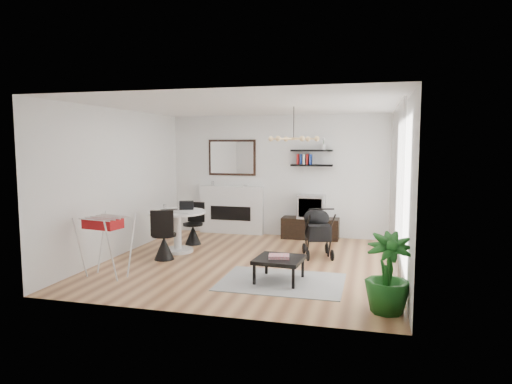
% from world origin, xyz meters
% --- Properties ---
extents(floor, '(5.00, 5.00, 0.00)m').
position_xyz_m(floor, '(0.00, 0.00, 0.00)').
color(floor, brown).
rests_on(floor, ground).
extents(ceiling, '(5.00, 5.00, 0.00)m').
position_xyz_m(ceiling, '(0.00, 0.00, 2.70)').
color(ceiling, white).
rests_on(ceiling, wall_back).
extents(wall_back, '(5.00, 0.00, 5.00)m').
position_xyz_m(wall_back, '(0.00, 2.50, 1.35)').
color(wall_back, white).
rests_on(wall_back, floor).
extents(wall_left, '(0.00, 5.00, 5.00)m').
position_xyz_m(wall_left, '(-2.50, 0.00, 1.35)').
color(wall_left, white).
rests_on(wall_left, floor).
extents(wall_right, '(0.00, 5.00, 5.00)m').
position_xyz_m(wall_right, '(2.50, 0.00, 1.35)').
color(wall_right, white).
rests_on(wall_right, floor).
extents(sheer_curtain, '(0.04, 3.60, 2.60)m').
position_xyz_m(sheer_curtain, '(2.40, 0.20, 1.35)').
color(sheer_curtain, white).
rests_on(sheer_curtain, wall_right).
extents(fireplace, '(1.50, 0.17, 2.16)m').
position_xyz_m(fireplace, '(-1.10, 2.42, 0.69)').
color(fireplace, white).
rests_on(fireplace, floor).
extents(shelf_lower, '(0.90, 0.25, 0.04)m').
position_xyz_m(shelf_lower, '(0.74, 2.37, 1.60)').
color(shelf_lower, black).
rests_on(shelf_lower, wall_back).
extents(shelf_upper, '(0.90, 0.25, 0.04)m').
position_xyz_m(shelf_upper, '(0.74, 2.37, 1.92)').
color(shelf_upper, black).
rests_on(shelf_upper, wall_back).
extents(pendant_lamp, '(0.90, 0.90, 0.10)m').
position_xyz_m(pendant_lamp, '(0.70, 0.30, 2.15)').
color(pendant_lamp, '#DFB575').
rests_on(pendant_lamp, ceiling).
extents(tv_console, '(1.23, 0.43, 0.46)m').
position_xyz_m(tv_console, '(0.74, 2.27, 0.23)').
color(tv_console, black).
rests_on(tv_console, floor).
extents(crt_tv, '(0.57, 0.50, 0.50)m').
position_xyz_m(crt_tv, '(0.76, 2.27, 0.71)').
color(crt_tv, '#B1B1B3').
rests_on(crt_tv, tv_console).
extents(dining_table, '(1.08, 1.08, 0.79)m').
position_xyz_m(dining_table, '(-1.55, 0.43, 0.52)').
color(dining_table, white).
rests_on(dining_table, floor).
extents(laptop, '(0.38, 0.34, 0.03)m').
position_xyz_m(laptop, '(-1.69, 0.38, 0.81)').
color(laptop, black).
rests_on(laptop, dining_table).
extents(black_bag, '(0.31, 0.25, 0.16)m').
position_xyz_m(black_bag, '(-1.46, 0.67, 0.87)').
color(black_bag, black).
rests_on(black_bag, dining_table).
extents(newspaper, '(0.37, 0.31, 0.01)m').
position_xyz_m(newspaper, '(-1.37, 0.30, 0.80)').
color(newspaper, silver).
rests_on(newspaper, dining_table).
extents(drinking_glass, '(0.06, 0.06, 0.10)m').
position_xyz_m(drinking_glass, '(-1.87, 0.55, 0.84)').
color(drinking_glass, white).
rests_on(drinking_glass, dining_table).
extents(chair_far, '(0.41, 0.41, 0.86)m').
position_xyz_m(chair_far, '(-1.52, 1.14, 0.27)').
color(chair_far, black).
rests_on(chair_far, floor).
extents(chair_near, '(0.48, 0.49, 0.92)m').
position_xyz_m(chair_near, '(-1.54, -0.19, 0.29)').
color(chair_near, black).
rests_on(chair_near, floor).
extents(drying_rack, '(0.73, 0.69, 0.96)m').
position_xyz_m(drying_rack, '(-1.93, -1.39, 0.50)').
color(drying_rack, white).
rests_on(drying_rack, floor).
extents(stroller, '(0.67, 0.87, 0.97)m').
position_xyz_m(stroller, '(1.08, 0.77, 0.41)').
color(stroller, black).
rests_on(stroller, floor).
extents(rug, '(1.83, 1.32, 0.01)m').
position_xyz_m(rug, '(0.76, -0.97, 0.01)').
color(rug, gray).
rests_on(rug, floor).
extents(coffee_table, '(0.74, 0.74, 0.35)m').
position_xyz_m(coffee_table, '(0.71, -0.94, 0.32)').
color(coffee_table, black).
rests_on(coffee_table, rug).
extents(magazines, '(0.34, 0.29, 0.04)m').
position_xyz_m(magazines, '(0.71, -0.95, 0.39)').
color(magazines, '#E33850').
rests_on(magazines, coffee_table).
extents(potted_plant, '(0.60, 0.60, 0.98)m').
position_xyz_m(potted_plant, '(2.25, -1.85, 0.49)').
color(potted_plant, '#175318').
rests_on(potted_plant, floor).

